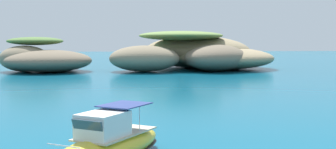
# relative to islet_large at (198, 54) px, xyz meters

# --- Properties ---
(islet_large) EXTENTS (31.27, 32.26, 6.52)m
(islet_large) POSITION_rel_islet_large_xyz_m (0.00, 0.00, 0.00)
(islet_large) COLOR #756651
(islet_large) RESTS_ON ground
(islet_small) EXTENTS (16.05, 17.89, 5.47)m
(islet_small) POSITION_rel_islet_large_xyz_m (-25.96, -4.94, -0.58)
(islet_small) COLOR #756651
(islet_small) RESTS_ON ground
(motorboat_yellow) EXTENTS (5.59, 6.96, 2.18)m
(motorboat_yellow) POSITION_rel_islet_large_xyz_m (-14.42, -59.22, -1.87)
(motorboat_yellow) COLOR yellow
(motorboat_yellow) RESTS_ON ground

